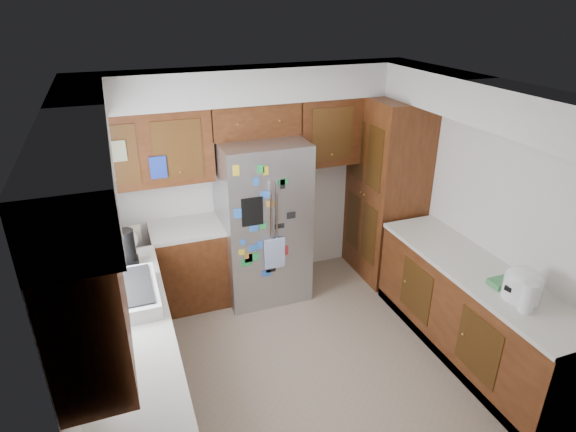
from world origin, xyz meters
The scene contains 12 objects.
floor centered at (0.00, 0.00, 0.00)m, with size 3.60×3.60×0.00m, color gray.
room_shell centered at (-0.11, 0.36, 1.82)m, with size 3.64×3.24×2.52m.
left_counter_run centered at (-1.36, 0.03, 0.43)m, with size 1.36×3.20×0.92m.
right_counter_run centered at (1.50, -0.47, 0.42)m, with size 0.63×2.25×0.92m.
pantry centered at (1.50, 1.15, 1.07)m, with size 0.60×0.90×2.15m, color #421E0C.
fridge centered at (0.00, 1.20, 0.90)m, with size 0.90×0.79×1.80m.
bridge_cabinet centered at (0.00, 1.43, 1.98)m, with size 0.96×0.34×0.35m, color #421E0C.
fridge_top_items centered at (0.02, 1.42, 2.27)m, with size 0.80×0.37×0.25m.
sink_assembly centered at (-1.50, 0.10, 0.99)m, with size 0.52×0.70×0.37m.
left_counter_clutter centered at (-1.46, 0.84, 1.05)m, with size 0.38×0.84×0.38m.
rice_cooker centered at (1.50, -0.95, 1.06)m, with size 0.31×0.30×0.26m.
paper_towel centered at (1.40, -1.11, 1.04)m, with size 0.11×0.11×0.25m, color white.
Camera 1 is at (-1.39, -3.36, 3.14)m, focal length 30.00 mm.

